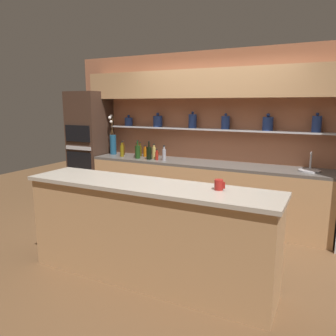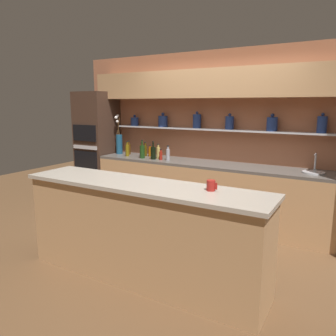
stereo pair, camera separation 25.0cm
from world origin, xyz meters
TOP-DOWN VIEW (x-y plane):
  - ground_plane at (0.00, 0.00)m, footprint 12.00×12.00m
  - back_wall_unit at (-0.00, 1.53)m, footprint 5.20×0.44m
  - back_counter_unit at (-0.12, 1.24)m, footprint 3.69×0.62m
  - island_counter at (0.00, -0.66)m, footprint 2.64×0.61m
  - oven_tower at (-2.29, 1.24)m, footprint 0.62×0.64m
  - flower_vase at (-1.85, 1.31)m, footprint 0.13×0.14m
  - sink_fixture at (1.37, 1.25)m, footprint 0.28×0.28m
  - bottle_oil_0 at (-1.39, 1.36)m, footprint 0.07×0.07m
  - bottle_spirit_1 at (-1.66, 1.35)m, footprint 0.06×0.06m
  - bottle_sauce_2 at (-1.21, 1.34)m, footprint 0.06×0.06m
  - bottle_sauce_3 at (-1.60, 1.23)m, footprint 0.05×0.05m
  - bottle_sauce_4 at (-0.87, 1.13)m, footprint 0.05×0.05m
  - bottle_oil_5 at (-1.56, 1.16)m, footprint 0.06×0.06m
  - bottle_wine_6 at (-1.00, 1.12)m, footprint 0.08×0.08m
  - bottle_spirit_7 at (-0.75, 1.15)m, footprint 0.06×0.06m
  - bottle_spirit_8 at (-0.97, 1.21)m, footprint 0.06×0.06m
  - bottle_spirit_9 at (-1.30, 1.23)m, footprint 0.06×0.06m
  - bottle_oil_10 at (-1.30, 1.33)m, footprint 0.06×0.06m
  - bottle_wine_11 at (-1.21, 1.12)m, footprint 0.08×0.08m
  - coffee_mug at (0.71, -0.58)m, footprint 0.10×0.08m

SIDE VIEW (x-z plane):
  - ground_plane at x=0.00m, z-range 0.00..0.00m
  - back_counter_unit at x=-0.12m, z-range 0.00..0.92m
  - island_counter at x=0.00m, z-range 0.00..1.02m
  - sink_fixture at x=1.37m, z-range 0.82..1.07m
  - bottle_sauce_4 at x=-0.87m, z-range 0.91..1.08m
  - bottle_sauce_3 at x=-1.60m, z-range 0.91..1.08m
  - bottle_sauce_2 at x=-1.21m, z-range 0.90..1.10m
  - bottle_oil_0 at x=-1.39m, z-range 0.90..1.10m
  - oven_tower at x=-2.29m, z-range 0.00..2.01m
  - bottle_oil_10 at x=-1.30m, z-range 0.90..1.14m
  - bottle_spirit_7 at x=-0.75m, z-range 0.90..1.13m
  - bottle_spirit_1 at x=-1.66m, z-range 0.90..1.14m
  - bottle_spirit_8 at x=-0.97m, z-range 0.90..1.14m
  - bottle_spirit_9 at x=-1.30m, z-range 0.90..1.14m
  - bottle_oil_5 at x=-1.56m, z-range 0.90..1.15m
  - bottle_wine_6 at x=-1.00m, z-range 0.88..1.17m
  - bottle_wine_11 at x=-1.21m, z-range 0.88..1.18m
  - coffee_mug at x=0.71m, z-range 1.02..1.12m
  - flower_vase at x=-1.85m, z-range 0.79..1.49m
  - back_wall_unit at x=0.00m, z-range 0.25..2.85m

